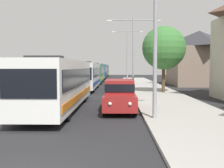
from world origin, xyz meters
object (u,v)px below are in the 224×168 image
Objects in this scene: box_truck_oncoming at (92,70)px; bus_rear at (103,70)px; streetlamp_far at (127,50)px; bus_middle at (95,73)px; streetlamp_mid at (133,46)px; roadside_tree at (164,48)px; bus_lead at (60,82)px; streetlamp_near at (156,8)px; white_suv at (119,94)px; bus_second_in_line at (86,75)px; bus_fourth_in_line at (100,71)px.

bus_rear is at bearing -41.82° from box_truck_oncoming.
bus_rear is at bearing 102.82° from streetlamp_far.
bus_middle is 1.28× the size of streetlamp_far.
roadside_tree is (2.73, -4.14, -0.56)m from streetlamp_mid.
streetlamp_far reaches higher than bus_middle.
bus_lead is 54.99m from bus_rear.
box_truck_oncoming is 1.11× the size of roadside_tree.
streetlamp_mid is (0.00, 17.44, -0.47)m from streetlamp_near.
streetlamp_far reaches higher than roadside_tree.
box_truck_oncoming is at bearing 93.26° from bus_lead.
bus_lead is at bearing 167.59° from white_suv.
streetlamp_far is at bearing 90.00° from streetlamp_mid.
bus_second_in_line and bus_rear have the same top height.
bus_middle is at bearing 90.00° from bus_second_in_line.
bus_lead is 1.37× the size of streetlamp_near.
bus_fourth_in_line is at bearing -79.10° from box_truck_oncoming.
streetlamp_near is at bearing -101.58° from roadside_tree.
roadside_tree is (8.12, -17.10, 2.79)m from bus_middle.
bus_lead is at bearing -90.00° from bus_rear.
streetlamp_far is (5.40, 31.27, 3.84)m from bus_lead.
streetlamp_mid is at bearing -82.53° from bus_rear.
bus_lead is 15.22m from streetlamp_mid.
white_suv is (3.70, -27.61, -0.66)m from bus_middle.
white_suv is at bearing -86.21° from bus_rear.
bus_middle is (-0.00, 26.80, -0.00)m from bus_lead.
bus_fourth_in_line is at bearing 90.00° from bus_second_in_line.
streetlamp_mid reaches higher than box_truck_oncoming.
roadside_tree is at bearing -79.83° from bus_rear.
bus_lead reaches higher than white_suv.
bus_second_in_line is at bearing -107.38° from streetlamp_far.
streetlamp_near is at bearing -58.66° from white_suv.
bus_middle is 19.14m from roadside_tree.
bus_lead and bus_middle have the same top height.
bus_fourth_in_line is 32.26m from roadside_tree.
streetlamp_near reaches higher than bus_middle.
streetlamp_mid is (5.40, 13.83, 3.35)m from bus_lead.
bus_lead is 1.89× the size of roadside_tree.
streetlamp_far is (5.40, -9.52, 3.84)m from bus_fourth_in_line.
roadside_tree is at bearing -28.08° from bus_second_in_line.
bus_middle is 14.00m from bus_fourth_in_line.
bus_second_in_line is 18.83m from streetlamp_near.
streetlamp_near is (5.40, -30.40, 3.81)m from bus_middle.
streetlamp_near is at bearing -79.93° from bus_middle.
bus_middle is at bearing 115.41° from roadside_tree.
roadside_tree is at bearing -82.80° from streetlamp_far.
bus_middle is at bearing -83.95° from box_truck_oncoming.
white_suv is at bearing -12.41° from bus_lead.
bus_rear is 4.43m from box_truck_oncoming.
bus_lead is 1.54× the size of streetlamp_mid.
bus_middle is at bearing 112.61° from streetlamp_mid.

